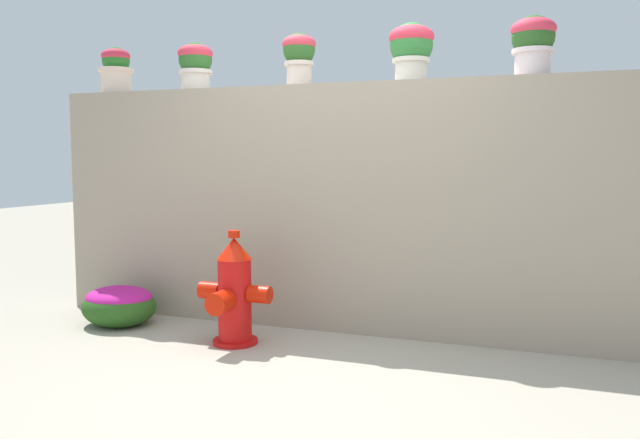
{
  "coord_description": "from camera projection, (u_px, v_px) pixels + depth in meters",
  "views": [
    {
      "loc": [
        1.46,
        -3.46,
        1.31
      ],
      "look_at": [
        -0.19,
        1.0,
        0.85
      ],
      "focal_mm": 36.09,
      "sensor_mm": 36.0,
      "label": 1
    }
  ],
  "objects": [
    {
      "name": "ground_plane",
      "position": [
        293.0,
        376.0,
        3.86
      ],
      "size": [
        24.0,
        24.0,
        0.0
      ],
      "primitive_type": "plane",
      "color": "#A29A89"
    },
    {
      "name": "stone_wall",
      "position": [
        353.0,
        208.0,
        4.89
      ],
      "size": [
        4.94,
        0.4,
        1.85
      ],
      "primitive_type": "cube",
      "color": "#A08F7B",
      "rests_on": "ground"
    },
    {
      "name": "potted_plant_0",
      "position": [
        116.0,
        68.0,
        5.51
      ],
      "size": [
        0.3,
        0.3,
        0.4
      ],
      "color": "beige",
      "rests_on": "stone_wall"
    },
    {
      "name": "potted_plant_1",
      "position": [
        195.0,
        63.0,
        5.21
      ],
      "size": [
        0.28,
        0.28,
        0.39
      ],
      "color": "silver",
      "rests_on": "stone_wall"
    },
    {
      "name": "potted_plant_2",
      "position": [
        299.0,
        54.0,
        4.94
      ],
      "size": [
        0.26,
        0.26,
        0.41
      ],
      "color": "beige",
      "rests_on": "stone_wall"
    },
    {
      "name": "potted_plant_3",
      "position": [
        411.0,
        47.0,
        4.64
      ],
      "size": [
        0.33,
        0.33,
        0.43
      ],
      "color": "beige",
      "rests_on": "stone_wall"
    },
    {
      "name": "potted_plant_4",
      "position": [
        533.0,
        41.0,
        4.32
      ],
      "size": [
        0.3,
        0.3,
        0.41
      ],
      "color": "silver",
      "rests_on": "stone_wall"
    },
    {
      "name": "fire_hydrant",
      "position": [
        234.0,
        294.0,
        4.49
      ],
      "size": [
        0.54,
        0.44,
        0.8
      ],
      "color": "red",
      "rests_on": "ground"
    },
    {
      "name": "flower_bush_left",
      "position": [
        119.0,
        304.0,
        5.03
      ],
      "size": [
        0.59,
        0.53,
        0.32
      ],
      "color": "#25521A",
      "rests_on": "ground"
    }
  ]
}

